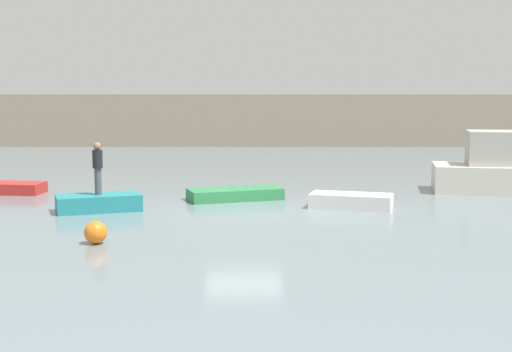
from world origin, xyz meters
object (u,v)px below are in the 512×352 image
rowboat_teal (101,203)px  rowboat_green (238,194)px  person_dark_shirt (100,165)px  mooring_buoy (98,232)px  rowboat_white (354,201)px

rowboat_teal → rowboat_green: size_ratio=0.81×
person_dark_shirt → mooring_buoy: 5.11m
rowboat_white → mooring_buoy: 9.00m
rowboat_teal → rowboat_white: bearing=-15.6°
rowboat_teal → person_dark_shirt: 1.21m
mooring_buoy → rowboat_white: bearing=36.6°
person_dark_shirt → mooring_buoy: bearing=-79.1°
rowboat_teal → person_dark_shirt: person_dark_shirt is taller
rowboat_teal → person_dark_shirt: bearing=157.5°
rowboat_teal → mooring_buoy: (0.94, -4.88, 0.03)m
rowboat_white → mooring_buoy: size_ratio=4.49×
rowboat_white → mooring_buoy: bearing=-127.4°
rowboat_teal → rowboat_green: (4.32, 2.31, -0.07)m
rowboat_teal → rowboat_white: rowboat_teal is taller
rowboat_green → person_dark_shirt: bearing=-170.0°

